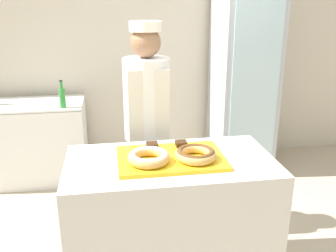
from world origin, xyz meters
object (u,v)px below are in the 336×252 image
Objects in this scene: bottle_green at (62,97)px; brownie_back_left at (152,145)px; donut_light_glaze at (149,157)px; beverage_fridge at (243,79)px; serving_tray at (171,158)px; donut_chocolate_glaze at (196,154)px; brownie_back_right at (181,144)px; chest_freezer at (32,141)px; baker_person at (147,127)px.

brownie_back_left is at bearing -63.33° from bottle_green.
donut_light_glaze is 0.12× the size of beverage_fridge.
beverage_fridge is at bearing 58.36° from serving_tray.
bottle_green is (-0.92, 1.59, -0.02)m from donut_chocolate_glaze.
serving_tray is 8.92× the size of brownie_back_left.
donut_chocolate_glaze is 0.22m from brownie_back_right.
donut_chocolate_glaze is 2.02m from beverage_fridge.
brownie_back_right is at bearing 101.68° from donut_chocolate_glaze.
brownie_back_left is 0.04× the size of beverage_fridge.
chest_freezer is at bearing 150.28° from bottle_green.
donut_light_glaze is 1.00× the size of donut_chocolate_glaze.
donut_chocolate_glaze reaches higher than chest_freezer.
baker_person is at bearing 87.51° from brownie_back_left.
brownie_back_left is (0.04, 0.21, -0.02)m from donut_light_glaze.
chest_freezer is at bearing 128.16° from brownie_back_right.
brownie_back_right is at bearing 0.00° from brownie_back_left.
donut_light_glaze is 0.93× the size of bottle_green.
beverage_fridge reaches higher than brownie_back_left.
bottle_green reaches higher than chest_freezer.
brownie_back_left is 1.00× the size of brownie_back_right.
bottle_green is (-0.69, 1.37, -0.01)m from brownie_back_left.
baker_person is 6.27× the size of bottle_green.
brownie_back_right is 1.85m from beverage_fridge.
beverage_fridge is at bearing 58.35° from brownie_back_right.
baker_person reaches higher than brownie_back_right.
bottle_green is at bearing 122.50° from brownie_back_right.
donut_light_glaze is 0.31m from brownie_back_right.
baker_person is at bearing -136.10° from beverage_fridge.
baker_person is 1.14m from bottle_green.
chest_freezer is at bearing 125.62° from donut_chocolate_glaze.
donut_chocolate_glaze is 0.93× the size of bottle_green.
donut_chocolate_glaze is 0.15× the size of baker_person.
bottle_green is at bearing 116.67° from brownie_back_left.
serving_tray is 2.57× the size of donut_chocolate_glaze.
beverage_fridge reaches higher than brownie_back_right.
chest_freezer is 4.13× the size of bottle_green.
brownie_back_left is (-0.23, 0.21, -0.02)m from donut_chocolate_glaze.
bottle_green is at bearing 120.07° from donut_chocolate_glaze.
donut_chocolate_glaze is (0.27, 0.00, 0.00)m from donut_light_glaze.
beverage_fridge is 7.51× the size of bottle_green.
bottle_green reaches higher than serving_tray.
serving_tray is at bearing 154.87° from donut_chocolate_glaze.
donut_light_glaze is at bearing -154.87° from serving_tray.
brownie_back_left is at bearing 78.32° from donut_light_glaze.
chest_freezer is at bearing 123.59° from serving_tray.
bottle_green is (-0.87, 1.37, -0.01)m from brownie_back_right.
bottle_green reaches higher than donut_light_glaze.
serving_tray is at bearing 25.13° from donut_light_glaze.
baker_person is at bearing 108.74° from brownie_back_right.
serving_tray is 0.58× the size of chest_freezer.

